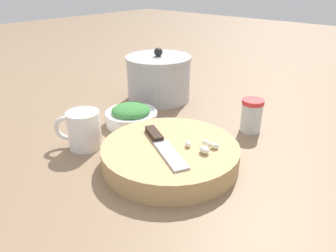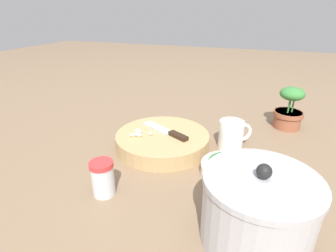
{
  "view_description": "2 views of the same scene",
  "coord_description": "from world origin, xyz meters",
  "px_view_note": "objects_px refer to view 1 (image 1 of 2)",
  "views": [
    {
      "loc": [
        -0.49,
        -0.48,
        0.39
      ],
      "look_at": [
        0.01,
        -0.05,
        0.09
      ],
      "focal_mm": 35.0,
      "sensor_mm": 36.0,
      "label": 1
    },
    {
      "loc": [
        0.71,
        0.22,
        0.43
      ],
      "look_at": [
        0.0,
        -0.04,
        0.08
      ],
      "focal_mm": 28.0,
      "sensor_mm": 36.0,
      "label": 2
    }
  ],
  "objects_px": {
    "cutting_board": "(170,155)",
    "coffee_mug": "(83,130)",
    "herb_bowl": "(131,115)",
    "spice_jar": "(252,115)",
    "chef_knife": "(162,144)",
    "garlic_cloves": "(204,146)",
    "stock_pot": "(159,78)"
  },
  "relations": [
    {
      "from": "spice_jar",
      "to": "stock_pot",
      "type": "bearing_deg",
      "value": 87.19
    },
    {
      "from": "herb_bowl",
      "to": "stock_pot",
      "type": "xyz_separation_m",
      "value": [
        0.2,
        0.08,
        0.05
      ]
    },
    {
      "from": "herb_bowl",
      "to": "stock_pot",
      "type": "height_order",
      "value": "stock_pot"
    },
    {
      "from": "herb_bowl",
      "to": "stock_pot",
      "type": "distance_m",
      "value": 0.22
    },
    {
      "from": "cutting_board",
      "to": "chef_knife",
      "type": "xyz_separation_m",
      "value": [
        -0.01,
        0.01,
        0.03
      ]
    },
    {
      "from": "cutting_board",
      "to": "spice_jar",
      "type": "xyz_separation_m",
      "value": [
        0.28,
        -0.05,
        0.02
      ]
    },
    {
      "from": "herb_bowl",
      "to": "spice_jar",
      "type": "relative_size",
      "value": 1.64
    },
    {
      "from": "spice_jar",
      "to": "garlic_cloves",
      "type": "bearing_deg",
      "value": -175.81
    },
    {
      "from": "chef_knife",
      "to": "coffee_mug",
      "type": "relative_size",
      "value": 1.8
    },
    {
      "from": "chef_knife",
      "to": "coffee_mug",
      "type": "height_order",
      "value": "coffee_mug"
    },
    {
      "from": "chef_knife",
      "to": "coffee_mug",
      "type": "xyz_separation_m",
      "value": [
        -0.07,
        0.2,
        -0.01
      ]
    },
    {
      "from": "cutting_board",
      "to": "coffee_mug",
      "type": "relative_size",
      "value": 2.92
    },
    {
      "from": "chef_knife",
      "to": "stock_pot",
      "type": "height_order",
      "value": "stock_pot"
    },
    {
      "from": "spice_jar",
      "to": "coffee_mug",
      "type": "distance_m",
      "value": 0.44
    },
    {
      "from": "herb_bowl",
      "to": "spice_jar",
      "type": "xyz_separation_m",
      "value": [
        0.18,
        -0.28,
        0.02
      ]
    },
    {
      "from": "chef_knife",
      "to": "spice_jar",
      "type": "height_order",
      "value": "spice_jar"
    },
    {
      "from": "chef_knife",
      "to": "stock_pot",
      "type": "bearing_deg",
      "value": -108.58
    },
    {
      "from": "garlic_cloves",
      "to": "herb_bowl",
      "type": "height_order",
      "value": "garlic_cloves"
    },
    {
      "from": "cutting_board",
      "to": "herb_bowl",
      "type": "distance_m",
      "value": 0.25
    },
    {
      "from": "herb_bowl",
      "to": "stock_pot",
      "type": "relative_size",
      "value": 0.69
    },
    {
      "from": "cutting_board",
      "to": "spice_jar",
      "type": "height_order",
      "value": "spice_jar"
    },
    {
      "from": "cutting_board",
      "to": "coffee_mug",
      "type": "distance_m",
      "value": 0.23
    },
    {
      "from": "spice_jar",
      "to": "stock_pot",
      "type": "relative_size",
      "value": 0.42
    },
    {
      "from": "spice_jar",
      "to": "coffee_mug",
      "type": "height_order",
      "value": "coffee_mug"
    },
    {
      "from": "spice_jar",
      "to": "coffee_mug",
      "type": "xyz_separation_m",
      "value": [
        -0.36,
        0.26,
        0.0
      ]
    },
    {
      "from": "cutting_board",
      "to": "chef_knife",
      "type": "relative_size",
      "value": 1.63
    },
    {
      "from": "cutting_board",
      "to": "herb_bowl",
      "type": "relative_size",
      "value": 2.05
    },
    {
      "from": "chef_knife",
      "to": "garlic_cloves",
      "type": "xyz_separation_m",
      "value": [
        0.05,
        -0.08,
        0.0
      ]
    },
    {
      "from": "cutting_board",
      "to": "spice_jar",
      "type": "bearing_deg",
      "value": -10.09
    },
    {
      "from": "garlic_cloves",
      "to": "herb_bowl",
      "type": "relative_size",
      "value": 0.48
    },
    {
      "from": "spice_jar",
      "to": "chef_knife",
      "type": "bearing_deg",
      "value": 168.06
    },
    {
      "from": "cutting_board",
      "to": "herb_bowl",
      "type": "height_order",
      "value": "herb_bowl"
    }
  ]
}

